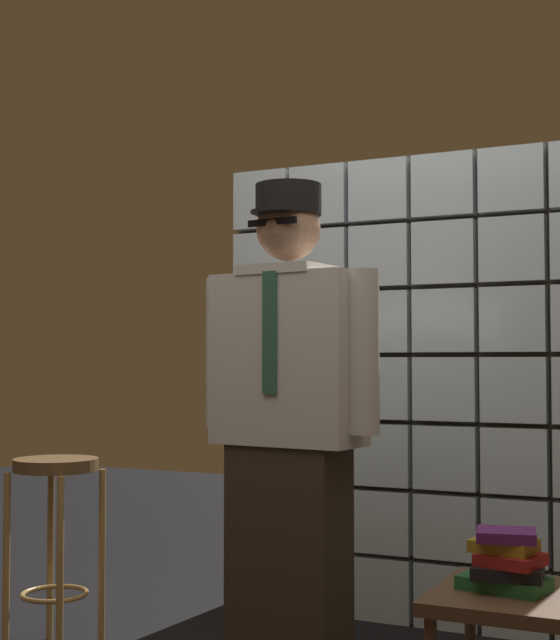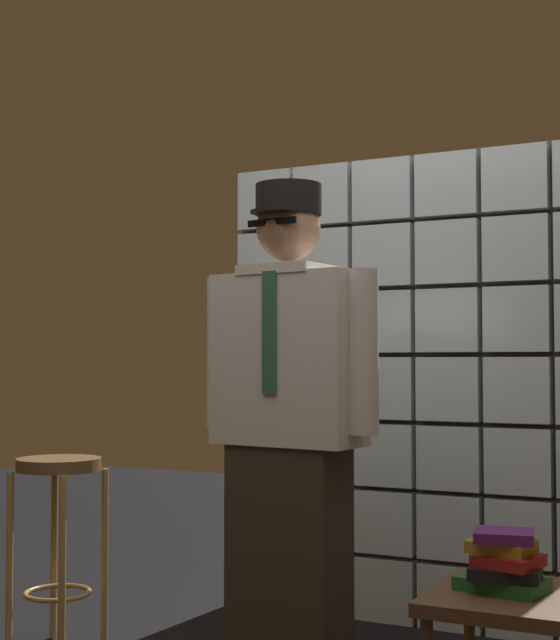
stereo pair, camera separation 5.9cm
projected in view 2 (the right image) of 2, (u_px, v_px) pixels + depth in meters
name	position (u px, v px, depth m)	size (l,w,h in m)	color
glass_block_wall	(417.00, 388.00, 4.20)	(1.82, 0.10, 2.12)	silver
standing_person	(288.00, 424.00, 3.36)	(0.72, 0.33, 1.80)	#382D23
bar_stool	(58.00, 507.00, 3.80)	(0.34, 0.34, 0.77)	brown
side_table	(523.00, 615.00, 2.75)	(0.52, 0.52, 0.49)	#513823
book_stack	(504.00, 564.00, 2.77)	(0.27, 0.22, 0.18)	#1E592D
coffee_mug	(494.00, 574.00, 2.78)	(0.13, 0.08, 0.09)	black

